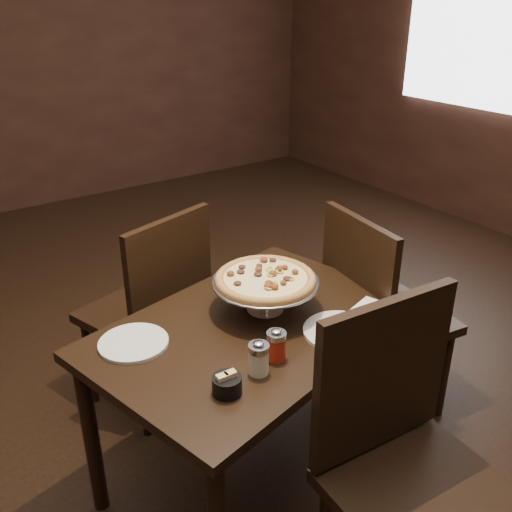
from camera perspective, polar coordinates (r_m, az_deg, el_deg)
room at (r=1.79m, az=-1.57°, el=14.69°), size 6.04×7.04×2.84m
dining_table at (r=2.02m, az=-0.35°, el=-8.98°), size 1.23×0.96×0.68m
pizza_stand at (r=1.99m, az=0.95°, el=-2.34°), size 0.38×0.38×0.16m
parmesan_shaker at (r=1.72m, az=0.27°, el=-10.17°), size 0.06×0.06×0.11m
pepper_flake_shaker at (r=1.78m, az=2.03°, el=-8.89°), size 0.06×0.06×0.11m
packet_caddy at (r=1.66m, az=-2.93°, el=-12.69°), size 0.09×0.09×0.07m
napkin_stack at (r=2.08m, az=11.69°, el=-5.32°), size 0.16×0.16×0.01m
plate_left at (r=1.91m, az=-12.15°, el=-8.48°), size 0.23×0.23×0.01m
plate_near at (r=1.94m, az=8.50°, el=-7.49°), size 0.26×0.26×0.01m
serving_spatula at (r=1.95m, az=0.76°, el=-3.11°), size 0.14×0.14×0.02m
chair_far at (r=2.46m, az=-10.27°, el=-4.92°), size 0.55×0.55×0.94m
chair_near at (r=1.73m, az=14.94°, el=-19.20°), size 0.50×0.50×0.99m
chair_side at (r=2.44m, az=12.09°, el=-5.26°), size 0.49×0.49×0.94m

